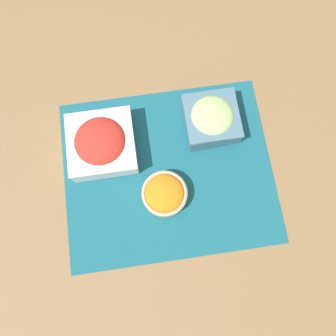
{
  "coord_description": "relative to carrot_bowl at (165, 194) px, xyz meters",
  "views": [
    {
      "loc": [
        0.03,
        0.21,
        0.87
      ],
      "look_at": [
        0.0,
        0.0,
        0.03
      ],
      "focal_mm": 35.0,
      "sensor_mm": 36.0,
      "label": 1
    }
  ],
  "objects": [
    {
      "name": "carrot_bowl",
      "position": [
        0.0,
        0.0,
        0.0
      ],
      "size": [
        0.12,
        0.12,
        0.06
      ],
      "color": "#C6B28E",
      "rests_on": "placemat"
    },
    {
      "name": "ground_plane",
      "position": [
        -0.02,
        -0.07,
        -0.03
      ],
      "size": [
        3.0,
        3.0,
        0.0
      ],
      "primitive_type": "plane",
      "color": "olive"
    },
    {
      "name": "tomato_bowl",
      "position": [
        0.15,
        -0.15,
        0.01
      ],
      "size": [
        0.18,
        0.18,
        0.09
      ],
      "color": "white",
      "rests_on": "placemat"
    },
    {
      "name": "cucumber_bowl",
      "position": [
        -0.15,
        -0.18,
        0.01
      ],
      "size": [
        0.15,
        0.15,
        0.08
      ],
      "color": "slate",
      "rests_on": "placemat"
    },
    {
      "name": "placemat",
      "position": [
        -0.02,
        -0.07,
        -0.03
      ],
      "size": [
        0.56,
        0.47,
        0.0
      ],
      "color": "#195B6B",
      "rests_on": "ground_plane"
    }
  ]
}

